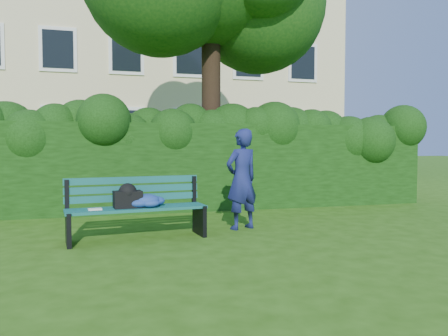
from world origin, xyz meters
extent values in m
plane|color=#2A520F|center=(0.00, 0.00, 0.00)|extent=(80.00, 80.00, 0.00)
cube|color=beige|center=(0.00, 14.00, 6.00)|extent=(16.00, 8.00, 12.00)
cube|color=white|center=(-3.60, 9.98, 2.00)|extent=(1.30, 0.08, 1.60)
cube|color=black|center=(-3.60, 9.94, 2.00)|extent=(1.05, 0.04, 1.35)
cube|color=white|center=(-1.20, 9.98, 2.00)|extent=(1.30, 0.08, 1.60)
cube|color=black|center=(-1.20, 9.94, 2.00)|extent=(1.05, 0.04, 1.35)
cube|color=white|center=(1.20, 9.98, 2.00)|extent=(1.30, 0.08, 1.60)
cube|color=black|center=(1.20, 9.94, 2.00)|extent=(1.05, 0.04, 1.35)
cube|color=white|center=(3.60, 9.98, 2.00)|extent=(1.30, 0.08, 1.60)
cube|color=black|center=(3.60, 9.94, 2.00)|extent=(1.05, 0.04, 1.35)
cube|color=white|center=(6.00, 9.98, 2.00)|extent=(1.30, 0.08, 1.60)
cube|color=black|center=(6.00, 9.94, 2.00)|extent=(1.05, 0.04, 1.35)
cube|color=white|center=(-3.60, 9.98, 4.80)|extent=(1.30, 0.08, 1.60)
cube|color=black|center=(-3.60, 9.94, 4.80)|extent=(1.05, 0.04, 1.35)
cube|color=white|center=(-1.20, 9.98, 4.80)|extent=(1.30, 0.08, 1.60)
cube|color=black|center=(-1.20, 9.94, 4.80)|extent=(1.05, 0.04, 1.35)
cube|color=white|center=(1.20, 9.98, 4.80)|extent=(1.30, 0.08, 1.60)
cube|color=black|center=(1.20, 9.94, 4.80)|extent=(1.05, 0.04, 1.35)
cube|color=white|center=(3.60, 9.98, 4.80)|extent=(1.30, 0.08, 1.60)
cube|color=black|center=(3.60, 9.94, 4.80)|extent=(1.05, 0.04, 1.35)
cube|color=white|center=(6.00, 9.98, 4.80)|extent=(1.30, 0.08, 1.60)
cube|color=black|center=(6.00, 9.94, 4.80)|extent=(1.05, 0.04, 1.35)
cube|color=black|center=(0.00, 2.20, 0.90)|extent=(10.00, 1.00, 1.80)
cylinder|color=black|center=(0.34, 2.93, 2.58)|extent=(0.43, 0.43, 5.15)
sphere|color=#103F0F|center=(1.64, 3.33, 4.74)|extent=(3.24, 3.24, 3.24)
cube|color=#105348|center=(-1.60, -0.77, 0.45)|extent=(1.98, 0.34, 0.04)
cube|color=#105348|center=(-1.61, -0.65, 0.45)|extent=(1.98, 0.34, 0.04)
cube|color=#105348|center=(-1.62, -0.53, 0.45)|extent=(1.98, 0.34, 0.04)
cube|color=#105348|center=(-1.64, -0.41, 0.45)|extent=(1.98, 0.34, 0.04)
cube|color=#105348|center=(-1.65, -0.33, 0.58)|extent=(1.97, 0.27, 0.10)
cube|color=#105348|center=(-1.65, -0.32, 0.71)|extent=(1.97, 0.27, 0.10)
cube|color=#105348|center=(-1.65, -0.31, 0.84)|extent=(1.97, 0.27, 0.10)
cube|color=black|center=(-2.55, -0.70, 0.22)|extent=(0.12, 0.50, 0.44)
cube|color=black|center=(-2.58, -0.44, 0.65)|extent=(0.07, 0.07, 0.45)
cube|color=black|center=(-2.54, -0.75, 0.44)|extent=(0.11, 0.42, 0.05)
cube|color=black|center=(-0.68, -0.47, 0.22)|extent=(0.12, 0.50, 0.44)
cube|color=black|center=(-0.71, -0.22, 0.65)|extent=(0.07, 0.07, 0.45)
cube|color=black|center=(-0.68, -0.52, 0.44)|extent=(0.11, 0.42, 0.05)
cube|color=white|center=(-2.20, -0.71, 0.48)|extent=(0.19, 0.15, 0.02)
cube|color=black|center=(-1.75, -0.60, 0.59)|extent=(0.42, 0.29, 0.24)
imported|color=navy|center=(0.07, -0.22, 0.81)|extent=(0.69, 0.57, 1.62)
camera|label=1|loc=(-2.07, -6.90, 1.36)|focal=35.00mm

